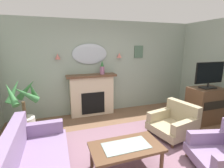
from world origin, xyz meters
name	(u,v)px	position (x,y,z in m)	size (l,w,h in m)	color
floor	(147,162)	(0.00, 0.00, -0.05)	(6.44, 5.87, 0.10)	brown
wall_back	(105,67)	(0.00, 2.48, 1.31)	(6.44, 0.10, 2.62)	#93A393
patterned_rug	(141,152)	(0.00, 0.20, 0.01)	(3.20, 2.40, 0.01)	#7F5B6B
fireplace	(92,95)	(-0.47, 2.26, 0.57)	(1.36, 0.36, 1.16)	beige
mantel_vase_centre	(102,68)	(-0.17, 2.23, 1.33)	(0.13, 0.13, 0.37)	#9E6084
wall_mirror	(90,54)	(-0.47, 2.40, 1.71)	(0.96, 0.06, 0.56)	#B2BCC6
wall_sconce_left	(58,57)	(-1.32, 2.35, 1.66)	(0.14, 0.14, 0.14)	#D17066
wall_sconce_right	(119,55)	(0.38, 2.35, 1.66)	(0.14, 0.14, 0.14)	#D17066
framed_picture	(139,52)	(1.03, 2.41, 1.75)	(0.28, 0.03, 0.36)	#4C6B56
coffee_table	(126,149)	(-0.46, -0.12, 0.38)	(1.10, 0.60, 0.45)	brown
floral_couch	(31,159)	(-1.83, 0.20, 0.32)	(0.87, 1.72, 0.76)	gray
armchair_near_fireplace	(175,122)	(1.00, 0.56, 0.31)	(0.96, 0.95, 0.71)	tan
tv_cabinet	(205,105)	(2.17, 0.87, 0.45)	(0.80, 0.57, 0.90)	brown
tv_flatscreen	(209,74)	(2.17, 0.85, 1.25)	(0.84, 0.24, 0.65)	black
potted_plant_corner_palm	(24,108)	(-2.12, 1.73, 0.59)	(0.76, 0.75, 1.23)	silver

